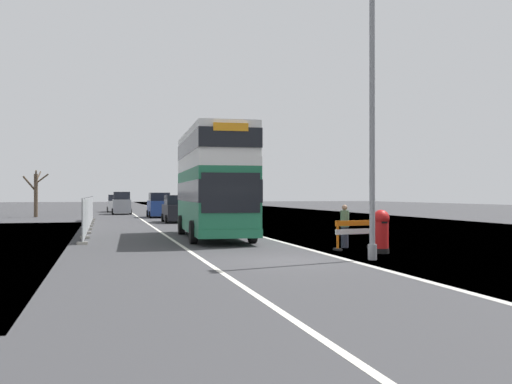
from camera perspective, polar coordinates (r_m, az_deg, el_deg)
The scene contains 12 objects.
ground at distance 19.01m, azimuth 3.92°, elevation -6.73°, with size 140.00×280.00×0.10m.
double_decker_bus at distance 28.04m, azimuth -4.22°, elevation 1.02°, with size 3.17×10.33×5.10m.
lamppost_foreground at distance 19.18m, azimuth 11.30°, elevation 5.97°, with size 0.29×0.70×8.82m.
red_pillar_postbox at distance 21.28m, azimuth 12.13°, elevation -3.60°, with size 0.60×0.60×1.55m.
roadworks_barrier at distance 22.47m, azimuth 9.66°, elevation -3.80°, with size 1.78×0.78×1.11m.
construction_site_fence at distance 37.19m, azimuth -16.02°, elevation -2.02°, with size 0.44×24.00×1.93m.
car_oncoming_near at distance 43.72m, azimuth -7.70°, elevation -1.71°, with size 2.09×4.37×2.02m.
car_receding_mid at distance 53.21m, azimuth -9.46°, elevation -1.33°, with size 2.03×4.51×2.22m.
car_receding_far at distance 62.05m, azimuth -13.02°, elevation -1.13°, with size 1.97×4.35×2.32m.
car_far_side at distance 70.15m, azimuth -13.59°, elevation -1.13°, with size 1.96×4.54×2.01m.
bare_tree_far_verge_near at distance 56.56m, azimuth -20.75°, elevation 0.00°, with size 2.28×2.70×4.23m.
pedestrian_at_kerb at distance 23.20m, azimuth 8.67°, elevation -3.32°, with size 0.34×0.34×1.69m.
Camera 1 is at (-5.49, -17.78, 2.12)m, focal length 40.89 mm.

